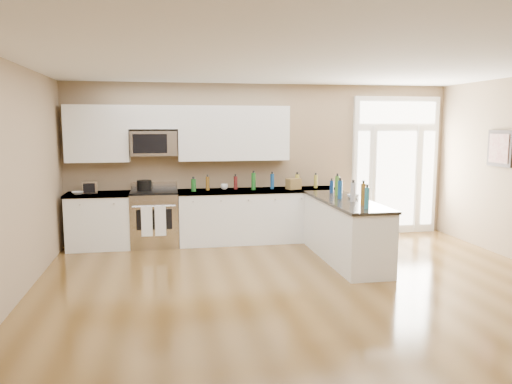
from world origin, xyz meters
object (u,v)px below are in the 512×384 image
Objects in this scene: peninsula_cabinet at (345,232)px; kitchen_range at (155,218)px; stockpot at (144,185)px; toaster_oven at (90,187)px.

kitchen_range is (-2.89, 1.45, 0.04)m from peninsula_cabinet.
kitchen_range is 0.60m from stockpot.
toaster_oven is (-3.94, 1.44, 0.61)m from peninsula_cabinet.
kitchen_range reaches higher than peninsula_cabinet.
peninsula_cabinet is 9.71× the size of toaster_oven.
stockpot is at bearing 152.95° from peninsula_cabinet.
toaster_oven reaches higher than stockpot.
stockpot reaches higher than peninsula_cabinet.
peninsula_cabinet is 3.24m from kitchen_range.
peninsula_cabinet is 2.15× the size of kitchen_range.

